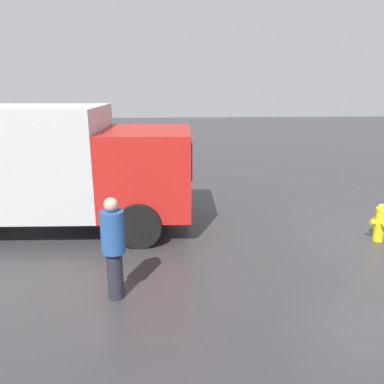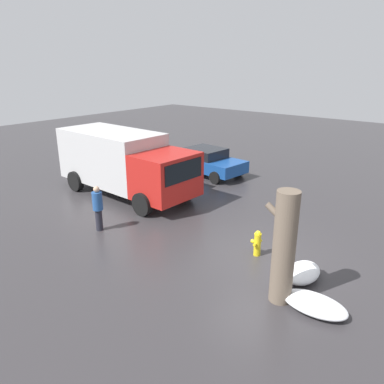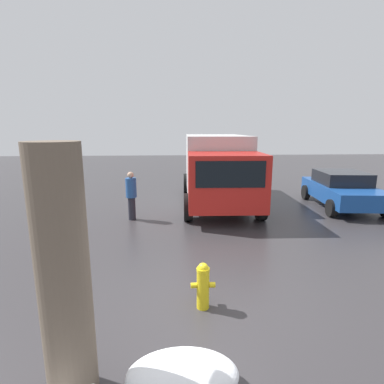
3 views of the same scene
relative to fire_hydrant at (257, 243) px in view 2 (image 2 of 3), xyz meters
name	(u,v)px [view 2 (image 2 of 3)]	position (x,y,z in m)	size (l,w,h in m)	color
ground_plane	(257,255)	(0.00, 0.00, -0.41)	(60.00, 60.00, 0.00)	#333033
fire_hydrant	(257,243)	(0.00, 0.00, 0.00)	(0.31, 0.41, 0.80)	yellow
tree_trunk	(284,247)	(-1.55, 1.62, 1.01)	(0.82, 0.54, 2.82)	#6B5B4C
delivery_truck	(124,161)	(7.31, -1.29, 1.07)	(6.76, 2.85, 2.69)	red
pedestrian	(98,207)	(5.13, 1.84, 0.46)	(0.35, 0.35, 1.59)	#23232D
parked_car	(207,161)	(6.28, -5.95, 0.29)	(4.03, 2.36, 1.35)	#194793
snow_pile_by_hydrant	(302,273)	(-1.60, 0.39, -0.22)	(0.82, 1.29, 0.38)	white
snow_pile_curbside	(314,304)	(-2.37, 1.50, -0.25)	(1.54, 0.89, 0.32)	white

